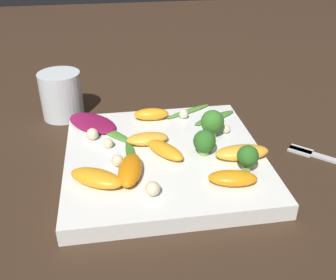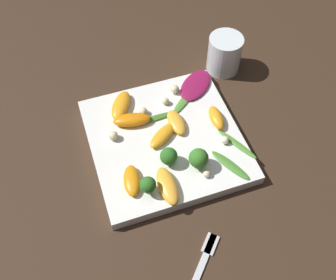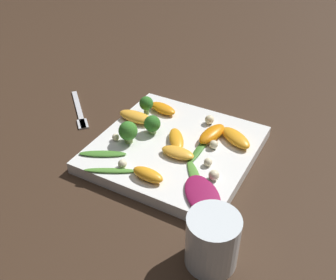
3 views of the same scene
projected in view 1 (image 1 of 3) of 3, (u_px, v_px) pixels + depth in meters
ground_plane at (164, 166)px, 0.58m from camera, size 2.40×2.40×0.00m
plate at (164, 159)px, 0.58m from camera, size 0.28×0.28×0.02m
drinking_glass at (61, 95)px, 0.70m from camera, size 0.07×0.07×0.08m
fork at (330, 158)px, 0.60m from camera, size 0.13×0.12×0.01m
radicchio_leaf_0 at (92, 123)px, 0.64m from camera, size 0.10×0.11×0.01m
orange_segment_0 at (97, 178)px, 0.50m from camera, size 0.08×0.07×0.02m
orange_segment_1 at (151, 114)px, 0.66m from camera, size 0.06×0.03×0.02m
orange_segment_2 at (167, 150)px, 0.56m from camera, size 0.06×0.07×0.02m
orange_segment_3 at (242, 152)px, 0.56m from camera, size 0.08×0.03×0.02m
orange_segment_4 at (130, 170)px, 0.52m from camera, size 0.04×0.08×0.02m
orange_segment_5 at (147, 139)px, 0.59m from camera, size 0.06×0.03×0.02m
orange_segment_6 at (233, 178)px, 0.50m from camera, size 0.07×0.04×0.02m
broccoli_floret_0 at (248, 157)px, 0.52m from camera, size 0.03×0.03×0.04m
broccoli_floret_1 at (212, 122)px, 0.60m from camera, size 0.04×0.04×0.04m
broccoli_floret_2 at (204, 142)px, 0.56m from camera, size 0.03×0.03×0.04m
arugula_sprig_0 at (112, 133)px, 0.62m from camera, size 0.07×0.08×0.00m
arugula_sprig_1 at (188, 111)px, 0.68m from camera, size 0.09×0.05×0.00m
arugula_sprig_2 at (131, 157)px, 0.56m from camera, size 0.02×0.10×0.01m
arugula_sprig_3 at (215, 118)px, 0.66m from camera, size 0.08×0.06×0.01m
macadamia_nut_0 at (184, 114)px, 0.66m from camera, size 0.02×0.02×0.02m
macadamia_nut_1 at (108, 143)px, 0.58m from camera, size 0.01×0.01×0.01m
macadamia_nut_2 at (226, 129)px, 0.62m from camera, size 0.01×0.01×0.01m
macadamia_nut_3 at (92, 134)px, 0.60m from camera, size 0.02×0.02×0.02m
macadamia_nut_4 at (117, 161)px, 0.54m from camera, size 0.02×0.02×0.02m
macadamia_nut_5 at (153, 189)px, 0.48m from camera, size 0.02×0.02×0.02m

